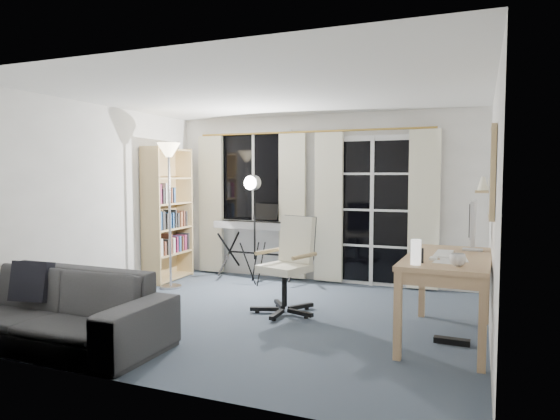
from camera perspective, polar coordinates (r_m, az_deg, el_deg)
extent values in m
cube|color=#384252|center=(5.56, -1.65, -12.10)|extent=(4.50, 4.00, 0.02)
cube|color=white|center=(7.58, -2.92, 3.76)|extent=(1.20, 0.06, 1.40)
cube|color=black|center=(7.55, -3.02, 3.76)|extent=(1.10, 0.02, 1.30)
cube|color=white|center=(7.54, -3.05, 3.76)|extent=(0.04, 0.03, 1.30)
cube|color=white|center=(7.03, 10.52, -0.20)|extent=(1.32, 0.06, 2.11)
cube|color=black|center=(7.06, 8.08, -0.15)|extent=(0.55, 0.02, 1.95)
cube|color=black|center=(6.94, 12.89, -0.28)|extent=(0.55, 0.02, 1.95)
cube|color=white|center=(6.99, 10.45, -0.22)|extent=(0.05, 0.04, 2.05)
cube|color=white|center=(7.04, 10.40, -4.08)|extent=(1.15, 0.03, 0.03)
cube|color=white|center=(6.99, 10.45, -0.02)|extent=(1.15, 0.03, 0.03)
cube|color=white|center=(6.97, 10.51, 4.09)|extent=(1.15, 0.03, 0.03)
cylinder|color=gold|center=(7.19, 3.38, 8.93)|extent=(3.50, 0.03, 0.03)
cube|color=#F4E8C8|center=(7.82, -7.87, 0.66)|extent=(0.40, 0.07, 2.10)
cube|color=#F4E8C8|center=(7.25, 1.42, 0.43)|extent=(0.40, 0.07, 2.10)
cube|color=#F4E8C8|center=(7.07, 5.59, 0.32)|extent=(0.40, 0.07, 2.10)
cube|color=#F4E8C8|center=(6.82, 16.13, 0.05)|extent=(0.40, 0.07, 2.10)
cube|color=tan|center=(7.09, -14.59, -0.71)|extent=(0.31, 0.04, 1.93)
cube|color=tan|center=(7.82, -10.96, -0.23)|extent=(0.31, 0.04, 1.93)
cube|color=tan|center=(7.53, -13.58, -0.43)|extent=(0.06, 0.87, 1.93)
cube|color=tan|center=(7.58, -12.58, -7.53)|extent=(0.34, 0.88, 0.02)
cube|color=tan|center=(7.52, -12.62, -4.86)|extent=(0.34, 0.88, 0.02)
cube|color=tan|center=(7.47, -12.66, -2.08)|extent=(0.34, 0.88, 0.02)
cube|color=tan|center=(7.44, -12.71, 0.73)|extent=(0.34, 0.88, 0.02)
cube|color=tan|center=(7.43, -12.75, 3.55)|extent=(0.34, 0.88, 0.02)
cube|color=tan|center=(7.44, -12.80, 6.75)|extent=(0.34, 0.88, 0.02)
cube|color=silver|center=(7.19, -14.05, -4.18)|extent=(0.22, 0.06, 0.25)
cube|color=brown|center=(7.28, -13.63, -4.29)|extent=(0.22, 0.05, 0.20)
cube|color=#323232|center=(7.34, -13.29, -4.11)|extent=(0.22, 0.04, 0.22)
cube|color=brown|center=(7.39, -12.97, -3.79)|extent=(0.22, 0.04, 0.29)
cube|color=silver|center=(7.46, -12.66, -3.96)|extent=(0.22, 0.06, 0.22)
cube|color=#8F2854|center=(7.53, -12.29, -3.85)|extent=(0.22, 0.04, 0.23)
cube|color=#2E578C|center=(7.60, -11.99, -3.77)|extent=(0.22, 0.05, 0.24)
cube|color=brown|center=(7.67, -11.65, -3.74)|extent=(0.22, 0.04, 0.22)
cube|color=#8F2854|center=(7.73, -11.38, -3.65)|extent=(0.22, 0.06, 0.23)
cube|color=#323232|center=(7.80, -11.04, -3.48)|extent=(0.22, 0.03, 0.25)
cube|color=#2E578C|center=(7.15, -14.10, -1.21)|extent=(0.22, 0.04, 0.26)
cube|color=#323232|center=(7.21, -13.79, -1.19)|extent=(0.22, 0.06, 0.26)
cube|color=#323232|center=(7.29, -13.37, -1.26)|extent=(0.22, 0.04, 0.22)
cube|color=#2E578C|center=(7.35, -13.05, -1.27)|extent=(0.22, 0.04, 0.21)
cube|color=#2E578C|center=(7.41, -12.76, -1.16)|extent=(0.22, 0.04, 0.23)
cube|color=#323232|center=(7.47, -12.46, -0.96)|extent=(0.22, 0.04, 0.26)
cube|color=#323232|center=(7.53, -12.17, -1.12)|extent=(0.22, 0.05, 0.21)
cube|color=#AF6841|center=(7.60, -11.83, -1.02)|extent=(0.22, 0.05, 0.22)
cube|color=brown|center=(7.66, -11.53, -0.93)|extent=(0.22, 0.04, 0.24)
cube|color=#323232|center=(7.72, -11.27, -0.93)|extent=(0.22, 0.03, 0.22)
cube|color=#8F2854|center=(7.13, -14.16, 1.77)|extent=(0.22, 0.04, 0.27)
cube|color=#323232|center=(7.19, -13.82, 1.53)|extent=(0.22, 0.03, 0.21)
cube|color=silver|center=(7.24, -13.53, 1.87)|extent=(0.22, 0.04, 0.29)
cube|color=silver|center=(7.30, -13.23, 1.79)|extent=(0.22, 0.04, 0.26)
cube|color=brown|center=(7.36, -12.92, 1.62)|extent=(0.22, 0.04, 0.21)
cube|color=#2E578C|center=(7.42, -12.62, 1.68)|extent=(0.22, 0.05, 0.22)
cylinder|color=#B2B2B7|center=(7.02, -12.37, -8.57)|extent=(0.30, 0.30, 0.03)
cylinder|color=#B2B2B7|center=(6.88, -12.49, -1.07)|extent=(0.03, 0.03, 1.82)
cone|color=#FFE5B2|center=(6.86, -12.61, 6.72)|extent=(0.33, 0.33, 0.19)
cylinder|color=black|center=(7.56, -5.76, -4.73)|extent=(0.05, 0.69, 0.63)
cylinder|color=black|center=(7.56, -5.76, -4.73)|extent=(0.05, 0.69, 0.63)
cylinder|color=black|center=(7.08, 2.05, -5.30)|extent=(0.05, 0.69, 0.63)
cylinder|color=black|center=(7.08, 2.05, -5.30)|extent=(0.05, 0.69, 0.63)
cylinder|color=black|center=(7.31, -1.99, -5.02)|extent=(1.10, 0.06, 0.03)
cube|color=silver|center=(7.25, -2.00, -1.74)|extent=(1.45, 0.41, 0.10)
cube|color=white|center=(7.17, -2.30, -1.50)|extent=(1.33, 0.20, 0.02)
cube|color=black|center=(7.21, -2.15, -1.38)|extent=(1.28, 0.13, 0.01)
cube|color=black|center=(7.33, -1.62, -0.21)|extent=(0.39, 0.09, 0.24)
cylinder|color=black|center=(7.00, -2.19, -6.28)|extent=(0.05, 0.24, 0.62)
cylinder|color=black|center=(7.16, -2.85, -6.05)|extent=(0.20, 0.16, 0.63)
cylinder|color=black|center=(7.01, -3.66, -6.27)|extent=(0.23, 0.11, 0.63)
cylinder|color=black|center=(6.98, -2.92, -1.26)|extent=(0.03, 0.03, 1.08)
cylinder|color=silver|center=(6.91, -3.14, 3.13)|extent=(0.22, 0.14, 0.21)
cylinder|color=white|center=(6.85, -3.45, 3.12)|extent=(0.18, 0.04, 0.18)
cube|color=black|center=(5.51, 2.32, -11.66)|extent=(0.32, 0.15, 0.04)
cylinder|color=black|center=(5.46, 3.01, -12.00)|extent=(0.06, 0.06, 0.05)
cube|color=black|center=(5.76, 2.40, -10.96)|extent=(0.23, 0.29, 0.04)
cylinder|color=black|center=(5.81, 3.06, -11.03)|extent=(0.06, 0.06, 0.05)
cube|color=black|center=(5.85, -0.06, -10.72)|extent=(0.23, 0.29, 0.04)
cylinder|color=black|center=(5.93, -0.25, -10.72)|extent=(0.06, 0.06, 0.05)
cube|color=black|center=(5.66, -1.79, -11.23)|extent=(0.32, 0.15, 0.04)
cylinder|color=black|center=(5.67, -2.61, -11.41)|extent=(0.06, 0.06, 0.05)
cube|color=black|center=(5.44, -0.37, -11.85)|extent=(0.05, 0.32, 0.04)
cylinder|color=black|center=(5.37, -0.70, -12.27)|extent=(0.06, 0.06, 0.05)
cylinder|color=black|center=(5.58, 0.50, -8.93)|extent=(0.08, 0.08, 0.40)
cube|color=#F1EBCA|center=(5.54, 0.50, -6.69)|extent=(0.58, 0.58, 0.08)
cube|color=#F1EBCA|center=(5.66, 1.93, -3.36)|extent=(0.46, 0.25, 0.53)
cube|color=black|center=(5.69, 2.19, -3.11)|extent=(0.43, 0.23, 0.49)
cylinder|color=tan|center=(5.69, -1.41, -4.75)|extent=(0.17, 0.40, 0.04)
cylinder|color=tan|center=(5.36, 2.82, -5.29)|extent=(0.17, 0.40, 0.04)
cube|color=#AA7F57|center=(4.87, 18.69, -5.26)|extent=(0.78, 1.49, 0.04)
cube|color=#AA7F57|center=(4.88, 18.67, -6.11)|extent=(0.74, 1.45, 0.10)
cube|color=#AA7F57|center=(4.32, 13.31, -11.66)|extent=(0.07, 0.07, 0.75)
cube|color=#AA7F57|center=(4.26, 22.15, -12.10)|extent=(0.07, 0.07, 0.75)
cube|color=#AA7F57|center=(5.65, 15.93, -7.99)|extent=(0.07, 0.07, 0.75)
cube|color=#AA7F57|center=(5.60, 22.61, -8.25)|extent=(0.07, 0.07, 0.75)
cube|color=silver|center=(5.30, 21.15, -4.25)|extent=(0.19, 0.13, 0.02)
cube|color=silver|center=(5.28, 21.19, -2.76)|extent=(0.04, 0.03, 0.23)
cube|color=silver|center=(5.27, 21.23, -0.94)|extent=(0.06, 0.57, 0.36)
cube|color=black|center=(5.27, 21.00, -0.94)|extent=(0.03, 0.52, 0.31)
cube|color=white|center=(4.92, 18.18, -4.78)|extent=(0.16, 0.45, 0.02)
cube|color=white|center=(4.62, 17.14, -5.32)|extent=(0.07, 0.11, 0.02)
cube|color=white|center=(4.71, 19.20, -5.28)|extent=(0.26, 0.34, 0.01)
cube|color=white|center=(4.50, 18.57, -5.69)|extent=(0.24, 0.18, 0.00)
cube|color=black|center=(4.42, 15.74, -5.02)|extent=(0.05, 0.04, 0.13)
cylinder|color=white|center=(4.31, 15.27, -4.67)|extent=(0.09, 0.09, 0.21)
cube|color=black|center=(4.94, 19.04, -13.97)|extent=(0.32, 0.09, 0.05)
imported|color=silver|center=(4.35, 19.64, -5.21)|extent=(0.13, 0.11, 0.13)
cube|color=tan|center=(4.54, 23.07, 3.92)|extent=(0.04, 0.94, 0.74)
cube|color=white|center=(4.54, 22.82, 3.93)|extent=(0.01, 0.84, 0.64)
cube|color=tan|center=(5.44, 22.98, 4.41)|extent=(0.03, 0.42, 0.32)
cube|color=#4F9F57|center=(5.44, 22.82, 4.41)|extent=(0.00, 0.36, 0.26)
cube|color=tan|center=(5.94, 22.17, 1.96)|extent=(0.16, 0.30, 0.02)
cone|color=#F1EBCA|center=(5.94, 22.19, 2.83)|extent=(0.12, 0.12, 0.15)
imported|color=#303033|center=(5.05, -24.98, -8.83)|extent=(2.27, 0.69, 0.89)
cube|color=black|center=(5.34, -26.51, -7.31)|extent=(0.41, 0.27, 0.40)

